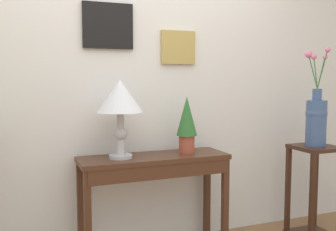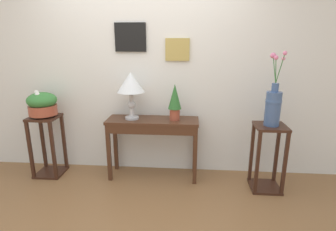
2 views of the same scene
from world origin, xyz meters
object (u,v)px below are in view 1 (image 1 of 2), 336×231
Objects in this scene: pedestal_stand_right at (314,192)px; table_lamp at (120,100)px; console_table at (155,173)px; flower_vase_tall_right at (316,117)px; potted_plant_on_console at (187,122)px.

table_lamp is at bearing 173.43° from pedestal_stand_right.
table_lamp is at bearing 175.02° from console_table.
pedestal_stand_right is (1.33, -0.16, -0.25)m from console_table.
table_lamp is at bearing 173.46° from flower_vase_tall_right.
table_lamp is 1.30× the size of potted_plant_on_console.
potted_plant_on_console is at bearing 0.27° from table_lamp.
console_table is 2.56× the size of potted_plant_on_console.
table_lamp reaches higher than console_table.
pedestal_stand_right is 0.62m from flower_vase_tall_right.
flower_vase_tall_right is (1.58, -0.18, -0.16)m from table_lamp.
potted_plant_on_console is 0.54× the size of flower_vase_tall_right.
table_lamp reaches higher than potted_plant_on_console.
potted_plant_on_console reaches higher than console_table.
console_table is 1.97× the size of table_lamp.
potted_plant_on_console is 1.08m from flower_vase_tall_right.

